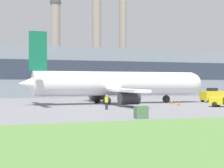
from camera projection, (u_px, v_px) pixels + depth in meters
The scene contains 11 objects.
ground_plane at pixel (119, 106), 49.78m from camera, with size 400.00×400.00×0.00m, color gray.
terminal_building at pixel (58, 71), 84.22m from camera, with size 84.81×14.18×25.55m.
smokestack_left at pixel (56, 46), 122.84m from camera, with size 3.58×3.58×29.94m.
smokestack_right at pixel (97, 38), 125.02m from camera, with size 3.54×3.54×35.95m.
smokestack_far at pixel (123, 33), 128.00m from camera, with size 2.89×2.89×39.60m.
airplane at pixel (115, 84), 55.32m from camera, with size 28.53×23.71×10.24m.
pushback_tug at pixel (212, 96), 60.45m from camera, with size 3.84×2.64×2.28m.
ground_crew_person at pixel (107, 102), 43.66m from camera, with size 0.48×0.48×1.76m.
traffic_cone_near_nose at pixel (179, 103), 52.16m from camera, with size 0.46×0.46×0.72m.
traffic_cone_wingtip at pixel (172, 102), 55.07m from camera, with size 0.47×0.47×0.67m.
utility_cabinet at pixel (141, 112), 32.96m from camera, with size 1.12×0.76×1.13m.
Camera 1 is at (-17.69, -46.52, 3.23)m, focal length 60.00 mm.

